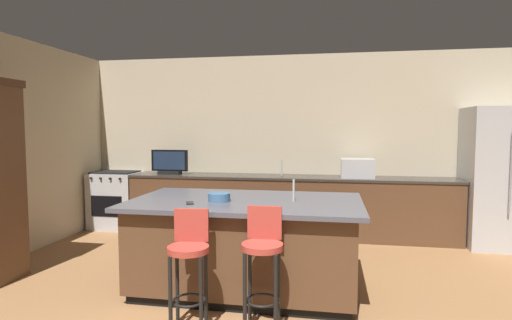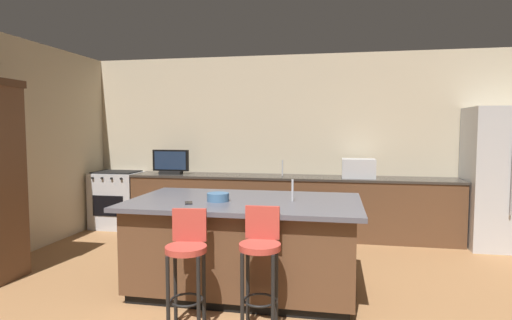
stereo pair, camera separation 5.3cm
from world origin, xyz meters
The scene contains 15 objects.
wall_back centered at (0.00, 4.32, 1.41)m, with size 7.31×0.12×2.82m, color beige.
wall_left centered at (-3.45, 2.16, 1.41)m, with size 0.12×4.72×2.82m, color beige.
counter_back centered at (-0.09, 3.94, 0.46)m, with size 4.99×0.62×0.92m.
kitchen_island centered at (-0.29, 1.71, 0.47)m, with size 2.32×1.35×0.93m.
refrigerator centered at (2.88, 3.86, 0.97)m, with size 0.93×0.81×1.95m.
range_oven centered at (-2.97, 3.94, 0.47)m, with size 0.76×0.63×0.94m.
microwave centered at (0.95, 3.94, 1.07)m, with size 0.48×0.36×0.28m, color #B7BABF.
tv_monitor centered at (-1.99, 3.89, 1.11)m, with size 0.60×0.16×0.39m.
sink_faucet_back centered at (-0.20, 4.04, 1.04)m, with size 0.02×0.02×0.24m, color #B2B2B7.
sink_faucet_island centered at (0.19, 1.71, 1.04)m, with size 0.02×0.02×0.22m, color #B2B2B7.
bar_stool_left centered at (-0.59, 0.83, 0.59)m, with size 0.34×0.36×0.98m.
bar_stool_right centered at (0.01, 0.92, 0.61)m, with size 0.34×0.34×1.00m.
fruit_bowl centered at (-0.54, 1.58, 0.97)m, with size 0.22×0.22×0.08m, color #3F668C.
cell_phone centered at (-0.78, 1.42, 0.94)m, with size 0.07×0.15×0.01m, color black.
tv_remote centered at (-0.67, 1.81, 0.94)m, with size 0.04×0.17×0.02m, color black.
Camera 1 is at (0.55, -2.35, 1.65)m, focal length 29.00 mm.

